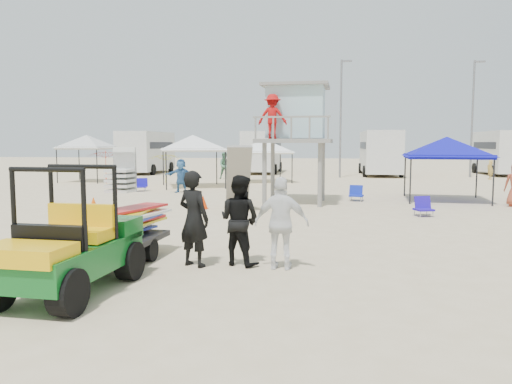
# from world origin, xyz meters

# --- Properties ---
(ground) EXTENTS (140.00, 140.00, 0.00)m
(ground) POSITION_xyz_m (0.00, 0.00, 0.00)
(ground) COLOR beige
(ground) RESTS_ON ground
(utility_cart) EXTENTS (1.48, 2.71, 2.00)m
(utility_cart) POSITION_xyz_m (-2.00, -0.70, 0.93)
(utility_cart) COLOR #0D581C
(utility_cart) RESTS_ON ground
(surf_trailer) EXTENTS (1.31, 2.27, 2.04)m
(surf_trailer) POSITION_xyz_m (-1.99, 1.64, 0.83)
(surf_trailer) COLOR black
(surf_trailer) RESTS_ON ground
(man_left) EXTENTS (0.80, 0.69, 1.86)m
(man_left) POSITION_xyz_m (-0.48, 1.34, 0.93)
(man_left) COLOR black
(man_left) RESTS_ON ground
(man_mid) EXTENTS (1.06, 0.96, 1.77)m
(man_mid) POSITION_xyz_m (0.37, 1.59, 0.88)
(man_mid) COLOR black
(man_mid) RESTS_ON ground
(man_right) EXTENTS (1.05, 0.48, 1.76)m
(man_right) POSITION_xyz_m (1.22, 1.34, 0.88)
(man_right) COLOR white
(man_right) RESTS_ON ground
(lifeguard_tower) EXTENTS (2.98, 2.98, 4.57)m
(lifeguard_tower) POSITION_xyz_m (0.73, 11.96, 3.41)
(lifeguard_tower) COLOR gray
(lifeguard_tower) RESTS_ON ground
(canopy_blue) EXTENTS (3.41, 3.41, 3.04)m
(canopy_blue) POSITION_xyz_m (6.93, 13.50, 2.49)
(canopy_blue) COLOR black
(canopy_blue) RESTS_ON ground
(canopy_white_a) EXTENTS (4.14, 4.14, 3.21)m
(canopy_white_a) POSITION_xyz_m (-5.10, 18.40, 2.67)
(canopy_white_a) COLOR black
(canopy_white_a) RESTS_ON ground
(canopy_white_b) EXTENTS (2.81, 2.81, 3.28)m
(canopy_white_b) POSITION_xyz_m (-12.50, 21.05, 2.73)
(canopy_white_b) COLOR black
(canopy_white_b) RESTS_ON ground
(canopy_white_c) EXTENTS (3.72, 3.72, 3.02)m
(canopy_white_c) POSITION_xyz_m (-1.70, 22.34, 2.47)
(canopy_white_c) COLOR black
(canopy_white_c) RESTS_ON ground
(umbrella_a) EXTENTS (2.32, 2.36, 1.97)m
(umbrella_a) POSITION_xyz_m (-10.86, 20.02, 0.98)
(umbrella_a) COLOR red
(umbrella_a) RESTS_ON ground
(umbrella_b) EXTENTS (2.16, 2.20, 1.78)m
(umbrella_b) POSITION_xyz_m (-7.41, 20.70, 0.89)
(umbrella_b) COLOR yellow
(umbrella_b) RESTS_ON ground
(cone_near) EXTENTS (0.34, 0.34, 0.50)m
(cone_near) POSITION_xyz_m (-2.36, 9.58, 0.25)
(cone_near) COLOR red
(cone_near) RESTS_ON ground
(cone_far) EXTENTS (0.34, 0.34, 0.50)m
(cone_far) POSITION_xyz_m (-6.05, 8.54, 0.25)
(cone_far) COLOR #EA5107
(cone_far) RESTS_ON ground
(beach_chair_a) EXTENTS (0.70, 0.78, 0.64)m
(beach_chair_a) POSITION_xyz_m (-7.04, 15.75, 0.31)
(beach_chair_a) COLOR #160FA9
(beach_chair_a) RESTS_ON ground
(beach_chair_b) EXTENTS (0.67, 0.72, 0.64)m
(beach_chair_b) POSITION_xyz_m (5.21, 8.90, 0.31)
(beach_chair_b) COLOR #2210AF
(beach_chair_b) RESTS_ON ground
(beach_chair_c) EXTENTS (0.64, 0.69, 0.64)m
(beach_chair_c) POSITION_xyz_m (3.29, 12.99, 0.31)
(beach_chair_c) COLOR #1024B2
(beach_chair_c) RESTS_ON ground
(rv_far_left) EXTENTS (2.64, 6.80, 3.25)m
(rv_far_left) POSITION_xyz_m (-12.00, 29.99, 1.80)
(rv_far_left) COLOR silver
(rv_far_left) RESTS_ON ground
(rv_mid_left) EXTENTS (2.65, 6.50, 3.25)m
(rv_mid_left) POSITION_xyz_m (-3.00, 31.49, 1.80)
(rv_mid_left) COLOR silver
(rv_mid_left) RESTS_ON ground
(rv_mid_right) EXTENTS (2.64, 7.00, 3.25)m
(rv_mid_right) POSITION_xyz_m (6.00, 29.99, 1.80)
(rv_mid_right) COLOR silver
(rv_mid_right) RESTS_ON ground
(rv_far_right) EXTENTS (2.64, 6.60, 3.25)m
(rv_far_right) POSITION_xyz_m (15.00, 31.49, 1.80)
(rv_far_right) COLOR silver
(rv_far_right) RESTS_ON ground
(light_pole_left) EXTENTS (0.14, 0.14, 8.00)m
(light_pole_left) POSITION_xyz_m (3.00, 27.00, 4.00)
(light_pole_left) COLOR slate
(light_pole_left) RESTS_ON ground
(light_pole_right) EXTENTS (0.14, 0.14, 8.00)m
(light_pole_right) POSITION_xyz_m (12.00, 28.50, 4.00)
(light_pole_right) COLOR slate
(light_pole_right) RESTS_ON ground
(distant_beachgoers) EXTENTS (18.51, 15.19, 1.77)m
(distant_beachgoers) POSITION_xyz_m (0.36, 18.58, 0.84)
(distant_beachgoers) COLOR #A5472F
(distant_beachgoers) RESTS_ON ground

